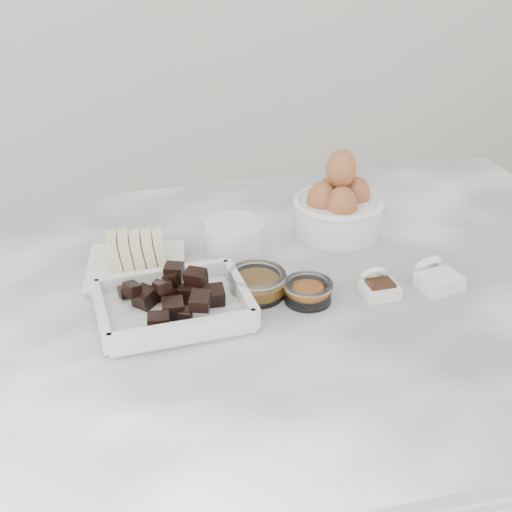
{
  "coord_description": "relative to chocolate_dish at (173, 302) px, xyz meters",
  "views": [
    {
      "loc": [
        -0.2,
        -0.82,
        1.46
      ],
      "look_at": [
        0.02,
        0.03,
        0.98
      ],
      "focal_mm": 50.0,
      "sensor_mm": 36.0,
      "label": 1
    }
  ],
  "objects": [
    {
      "name": "vanilla_spoon",
      "position": [
        0.28,
        -0.01,
        -0.01
      ],
      "size": [
        0.05,
        0.06,
        0.04
      ],
      "color": "white",
      "rests_on": "marble_slab"
    },
    {
      "name": "butter_plate",
      "position": [
        -0.04,
        0.13,
        -0.0
      ],
      "size": [
        0.16,
        0.16,
        0.06
      ],
      "color": "white",
      "rests_on": "marble_slab"
    },
    {
      "name": "sugar_ramekin",
      "position": [
        0.12,
        0.15,
        0.01
      ],
      "size": [
        0.09,
        0.09,
        0.05
      ],
      "color": "white",
      "rests_on": "marble_slab"
    },
    {
      "name": "chocolate_dish",
      "position": [
        0.0,
        0.0,
        0.0
      ],
      "size": [
        0.21,
        0.16,
        0.05
      ],
      "color": "white",
      "rests_on": "marble_slab"
    },
    {
      "name": "egg_bowl",
      "position": [
        0.29,
        0.18,
        0.02
      ],
      "size": [
        0.15,
        0.15,
        0.14
      ],
      "color": "white",
      "rests_on": "marble_slab"
    },
    {
      "name": "zest_bowl",
      "position": [
        0.18,
        -0.01,
        -0.01
      ],
      "size": [
        0.07,
        0.07,
        0.03
      ],
      "color": "white",
      "rests_on": "marble_slab"
    },
    {
      "name": "salt_spoon",
      "position": [
        0.37,
        -0.01,
        -0.01
      ],
      "size": [
        0.06,
        0.08,
        0.04
      ],
      "color": "white",
      "rests_on": "marble_slab"
    },
    {
      "name": "honey_bowl",
      "position": [
        0.12,
        0.03,
        -0.0
      ],
      "size": [
        0.08,
        0.08,
        0.04
      ],
      "color": "white",
      "rests_on": "marble_slab"
    },
    {
      "name": "marble_slab",
      "position": [
        0.11,
        0.03,
        -0.04
      ],
      "size": [
        1.2,
        0.8,
        0.04
      ],
      "primitive_type": "cube",
      "color": "white",
      "rests_on": "cabinet"
    }
  ]
}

